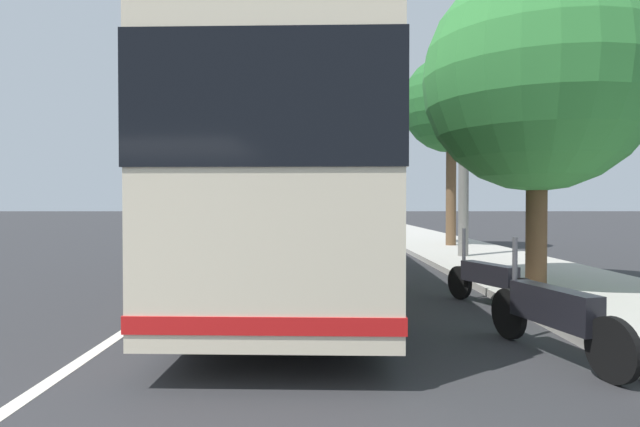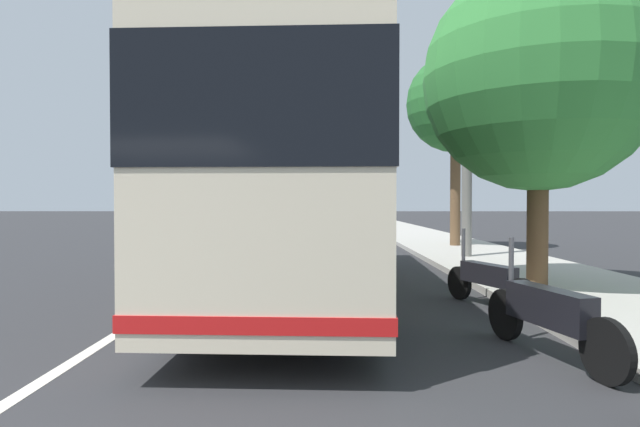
{
  "view_description": "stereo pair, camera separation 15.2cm",
  "coord_description": "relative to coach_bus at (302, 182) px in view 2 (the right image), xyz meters",
  "views": [
    {
      "loc": [
        -1.08,
        -2.48,
        1.66
      ],
      "look_at": [
        8.68,
        -2.55,
        1.47
      ],
      "focal_mm": 28.39,
      "sensor_mm": 36.0,
      "label": 1
    },
    {
      "loc": [
        -1.08,
        -2.63,
        1.66
      ],
      "look_at": [
        8.68,
        -2.55,
        1.47
      ],
      "focal_mm": 28.39,
      "sensor_mm": 36.0,
      "label": 2
    }
  ],
  "objects": [
    {
      "name": "coach_bus",
      "position": [
        0.0,
        0.0,
        0.0
      ],
      "size": [
        10.81,
        2.87,
        3.59
      ],
      "rotation": [
        0.0,
        0.0,
        -0.04
      ],
      "color": "beige",
      "rests_on": "ground"
    },
    {
      "name": "roadside_tree_mid_block",
      "position": [
        -0.35,
        -4.36,
        1.9
      ],
      "size": [
        4.19,
        4.19,
        6.07
      ],
      "color": "brown",
      "rests_on": "ground"
    },
    {
      "name": "car_side_street",
      "position": [
        25.79,
        -0.17,
        -1.37
      ],
      "size": [
        4.5,
        1.98,
        1.43
      ],
      "rotation": [
        0.0,
        0.0,
        -0.06
      ],
      "color": "black",
      "rests_on": "ground"
    },
    {
      "name": "motorcycle_angled",
      "position": [
        -1.63,
        -3.03,
        -1.62
      ],
      "size": [
        1.95,
        0.83,
        1.24
      ],
      "rotation": [
        0.0,
        0.0,
        0.38
      ],
      "color": "black",
      "rests_on": "ground"
    },
    {
      "name": "lane_divider_line",
      "position": [
        1.39,
        2.21,
        -2.06
      ],
      "size": [
        110.0,
        0.16,
        0.01
      ],
      "primitive_type": "cube",
      "color": "silver",
      "rests_on": "ground"
    },
    {
      "name": "sidewalk_curb",
      "position": [
        1.39,
        -5.12,
        -2.0
      ],
      "size": [
        110.0,
        3.6,
        0.14
      ],
      "primitive_type": "cube",
      "color": "#B2ADA3",
      "rests_on": "ground"
    },
    {
      "name": "car_oncoming",
      "position": [
        45.51,
        0.21,
        -1.32
      ],
      "size": [
        4.55,
        1.9,
        1.58
      ],
      "rotation": [
        0.0,
        0.0,
        -0.02
      ],
      "color": "gray",
      "rests_on": "ground"
    },
    {
      "name": "roadside_tree_far_block",
      "position": [
        8.77,
        -5.2,
        3.21
      ],
      "size": [
        3.57,
        3.57,
        7.1
      ],
      "color": "brown",
      "rests_on": "ground"
    },
    {
      "name": "utility_pole",
      "position": [
        4.94,
        -4.54,
        1.1
      ],
      "size": [
        0.29,
        0.29,
        6.34
      ],
      "primitive_type": "cylinder",
      "color": "slate",
      "rests_on": "ground"
    },
    {
      "name": "car_far_distant",
      "position": [
        25.57,
        4.45,
        -1.38
      ],
      "size": [
        4.52,
        2.09,
        1.43
      ],
      "rotation": [
        0.0,
        0.0,
        3.18
      ],
      "color": "#2D7238",
      "rests_on": "ground"
    },
    {
      "name": "car_ahead_same_lane",
      "position": [
        35.97,
        4.17,
        -1.42
      ],
      "size": [
        4.75,
        2.05,
        1.37
      ],
      "rotation": [
        0.0,
        0.0,
        3.2
      ],
      "color": "black",
      "rests_on": "ground"
    },
    {
      "name": "motorcycle_mid_row",
      "position": [
        -4.29,
        -2.82,
        -1.59
      ],
      "size": [
        2.16,
        0.6,
        1.26
      ],
      "rotation": [
        0.0,
        0.0,
        0.24
      ],
      "color": "black",
      "rests_on": "ground"
    }
  ]
}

